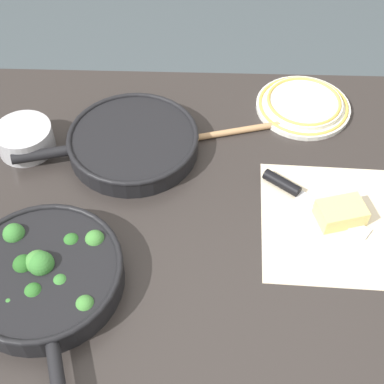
{
  "coord_description": "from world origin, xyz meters",
  "views": [
    {
      "loc": [
        0.02,
        -0.72,
        1.64
      ],
      "look_at": [
        0.0,
        0.0,
        0.79
      ],
      "focal_mm": 50.0,
      "sensor_mm": 36.0,
      "label": 1
    }
  ],
  "objects_px": {
    "skillet_broccoli": "(43,274)",
    "cheese_block": "(341,213)",
    "prep_bowl_steel": "(25,138)",
    "skillet_eggs": "(132,142)",
    "dinner_plate_stack": "(303,105)",
    "grater_knife": "(300,194)",
    "wooden_spoon": "(202,137)"
  },
  "relations": [
    {
      "from": "cheese_block",
      "to": "prep_bowl_steel",
      "type": "relative_size",
      "value": 0.84
    },
    {
      "from": "skillet_broccoli",
      "to": "prep_bowl_steel",
      "type": "bearing_deg",
      "value": 179.67
    },
    {
      "from": "wooden_spoon",
      "to": "prep_bowl_steel",
      "type": "xyz_separation_m",
      "value": [
        -0.4,
        -0.04,
        0.02
      ]
    },
    {
      "from": "skillet_eggs",
      "to": "cheese_block",
      "type": "xyz_separation_m",
      "value": [
        0.44,
        -0.18,
        -0.01
      ]
    },
    {
      "from": "wooden_spoon",
      "to": "cheese_block",
      "type": "bearing_deg",
      "value": 126.73
    },
    {
      "from": "cheese_block",
      "to": "prep_bowl_steel",
      "type": "xyz_separation_m",
      "value": [
        -0.69,
        0.18,
        0.01
      ]
    },
    {
      "from": "cheese_block",
      "to": "skillet_broccoli",
      "type": "bearing_deg",
      "value": -163.37
    },
    {
      "from": "skillet_broccoli",
      "to": "dinner_plate_stack",
      "type": "relative_size",
      "value": 1.79
    },
    {
      "from": "wooden_spoon",
      "to": "skillet_broccoli",
      "type": "bearing_deg",
      "value": 39.44
    },
    {
      "from": "skillet_eggs",
      "to": "prep_bowl_steel",
      "type": "relative_size",
      "value": 3.2
    },
    {
      "from": "dinner_plate_stack",
      "to": "prep_bowl_steel",
      "type": "height_order",
      "value": "prep_bowl_steel"
    },
    {
      "from": "skillet_eggs",
      "to": "wooden_spoon",
      "type": "relative_size",
      "value": 1.05
    },
    {
      "from": "skillet_eggs",
      "to": "dinner_plate_stack",
      "type": "bearing_deg",
      "value": -173.56
    },
    {
      "from": "wooden_spoon",
      "to": "grater_knife",
      "type": "relative_size",
      "value": 1.82
    },
    {
      "from": "grater_knife",
      "to": "prep_bowl_steel",
      "type": "distance_m",
      "value": 0.62
    },
    {
      "from": "skillet_eggs",
      "to": "wooden_spoon",
      "type": "bearing_deg",
      "value": 179.91
    },
    {
      "from": "cheese_block",
      "to": "grater_knife",
      "type": "bearing_deg",
      "value": 143.04
    },
    {
      "from": "skillet_eggs",
      "to": "prep_bowl_steel",
      "type": "xyz_separation_m",
      "value": [
        -0.24,
        -0.0,
        0.0
      ]
    },
    {
      "from": "wooden_spoon",
      "to": "cheese_block",
      "type": "distance_m",
      "value": 0.36
    },
    {
      "from": "wooden_spoon",
      "to": "prep_bowl_steel",
      "type": "relative_size",
      "value": 3.04
    },
    {
      "from": "skillet_eggs",
      "to": "wooden_spoon",
      "type": "xyz_separation_m",
      "value": [
        0.16,
        0.04,
        -0.02
      ]
    },
    {
      "from": "grater_knife",
      "to": "cheese_block",
      "type": "xyz_separation_m",
      "value": [
        0.08,
        -0.06,
        0.01
      ]
    },
    {
      "from": "dinner_plate_stack",
      "to": "prep_bowl_steel",
      "type": "xyz_separation_m",
      "value": [
        -0.65,
        -0.16,
        0.02
      ]
    },
    {
      "from": "dinner_plate_stack",
      "to": "prep_bowl_steel",
      "type": "distance_m",
      "value": 0.66
    },
    {
      "from": "skillet_eggs",
      "to": "dinner_plate_stack",
      "type": "relative_size",
      "value": 1.78
    },
    {
      "from": "wooden_spoon",
      "to": "dinner_plate_stack",
      "type": "bearing_deg",
      "value": -169.89
    },
    {
      "from": "skillet_broccoli",
      "to": "cheese_block",
      "type": "bearing_deg",
      "value": 87.96
    },
    {
      "from": "skillet_broccoli",
      "to": "cheese_block",
      "type": "xyz_separation_m",
      "value": [
        0.57,
        0.17,
        -0.01
      ]
    },
    {
      "from": "skillet_broccoli",
      "to": "wooden_spoon",
      "type": "bearing_deg",
      "value": 125.79
    },
    {
      "from": "dinner_plate_stack",
      "to": "grater_knife",
      "type": "bearing_deg",
      "value": -97.24
    },
    {
      "from": "dinner_plate_stack",
      "to": "skillet_broccoli",
      "type": "bearing_deg",
      "value": -135.99
    },
    {
      "from": "skillet_eggs",
      "to": "prep_bowl_steel",
      "type": "bearing_deg",
      "value": -14.59
    }
  ]
}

